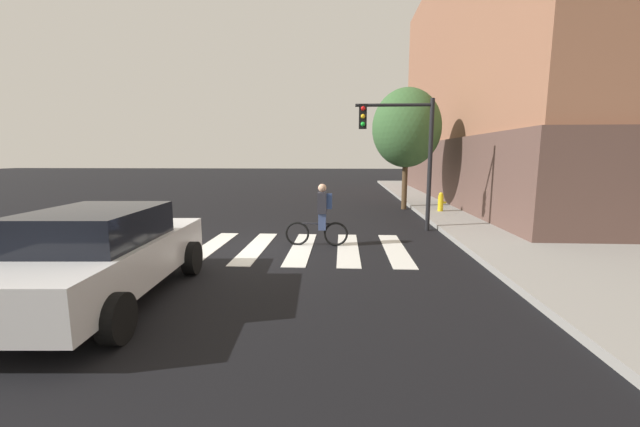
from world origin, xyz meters
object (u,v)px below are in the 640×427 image
at_px(fire_hydrant, 441,202).
at_px(street_tree_near, 406,128).
at_px(sedan_near, 102,254).
at_px(cyclist, 321,215).
at_px(traffic_light_near, 404,142).

bearing_deg(fire_hydrant, street_tree_near, 128.30).
relative_size(sedan_near, cyclist, 2.75).
distance_m(cyclist, fire_hydrant, 7.39).
bearing_deg(cyclist, street_tree_near, 65.28).
bearing_deg(cyclist, traffic_light_near, 42.67).
bearing_deg(street_tree_near, cyclist, -114.72).
xyz_separation_m(sedan_near, street_tree_near, (6.78, 11.54, 2.81)).
bearing_deg(sedan_near, traffic_light_near, 47.75).
distance_m(fire_hydrant, street_tree_near, 3.69).
relative_size(cyclist, fire_hydrant, 2.19).
bearing_deg(sedan_near, street_tree_near, 59.56).
height_order(cyclist, fire_hydrant, cyclist).
distance_m(sedan_near, traffic_light_near, 9.04).
height_order(fire_hydrant, street_tree_near, street_tree_near).
bearing_deg(fire_hydrant, sedan_near, -128.88).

